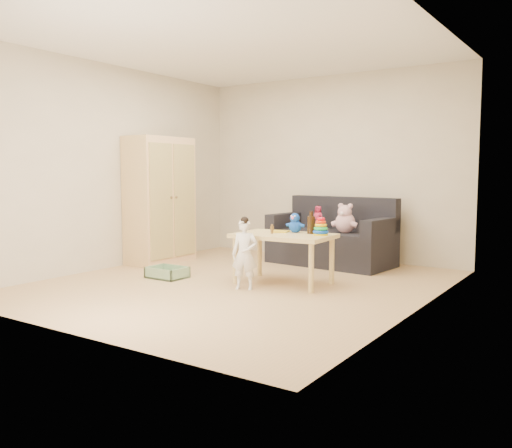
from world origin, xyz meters
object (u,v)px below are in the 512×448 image
Objects in this scene: sofa at (330,248)px; play_table at (283,259)px; toddler at (245,255)px; wardrobe at (160,200)px.

play_table is (0.12, -1.44, 0.05)m from sofa.
sofa is 1.52× the size of play_table.
play_table is 1.45× the size of toddler.
wardrobe is 2.34× the size of toddler.
wardrobe is 2.40m from sofa.
play_table is at bearing 45.92° from toddler.
wardrobe is 2.17m from toddler.
wardrobe reaches higher than play_table.
play_table is 0.52m from toddler.
play_table is at bearing -79.53° from sofa.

